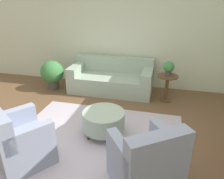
{
  "coord_description": "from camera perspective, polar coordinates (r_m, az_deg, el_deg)",
  "views": [
    {
      "loc": [
        1.02,
        -2.96,
        2.31
      ],
      "look_at": [
        0.15,
        0.55,
        0.75
      ],
      "focal_mm": 35.0,
      "sensor_mm": 36.0,
      "label": 1
    }
  ],
  "objects": [
    {
      "name": "side_table",
      "position": [
        5.22,
        14.16,
        1.39
      ],
      "size": [
        0.48,
        0.48,
        0.63
      ],
      "color": "brown",
      "rests_on": "ground_plane"
    },
    {
      "name": "potted_plant_on_side_table",
      "position": [
        5.09,
        14.6,
        5.55
      ],
      "size": [
        0.25,
        0.25,
        0.34
      ],
      "color": "#4C4742",
      "rests_on": "side_table"
    },
    {
      "name": "ground_plane",
      "position": [
        3.89,
        -4.2,
        -13.15
      ],
      "size": [
        16.0,
        16.0,
        0.0
      ],
      "primitive_type": "plane",
      "color": "brown"
    },
    {
      "name": "potted_plant_floor",
      "position": [
        5.98,
        -15.34,
        4.19
      ],
      "size": [
        0.6,
        0.6,
        0.76
      ],
      "color": "#4C4742",
      "rests_on": "ground_plane"
    },
    {
      "name": "couch",
      "position": [
        5.68,
        -0.15,
        2.64
      ],
      "size": [
        2.09,
        0.95,
        0.84
      ],
      "color": "#9EB29E",
      "rests_on": "ground_plane"
    },
    {
      "name": "rug",
      "position": [
        3.89,
        -4.21,
        -13.09
      ],
      "size": [
        2.93,
        2.4,
        0.01
      ],
      "color": "#BCB2C1",
      "rests_on": "ground_plane"
    },
    {
      "name": "wall_back",
      "position": [
        5.87,
        3.86,
        14.34
      ],
      "size": [
        9.37,
        0.12,
        2.8
      ],
      "color": "beige",
      "rests_on": "ground_plane"
    },
    {
      "name": "armchair_left",
      "position": [
        3.53,
        -23.28,
        -12.28
      ],
      "size": [
        1.07,
        1.05,
        0.92
      ],
      "color": "#8E99B2",
      "rests_on": "rug"
    },
    {
      "name": "ottoman_table",
      "position": [
        3.89,
        -2.18,
        -8.02
      ],
      "size": [
        0.74,
        0.74,
        0.44
      ],
      "color": "#9EB29E",
      "rests_on": "rug"
    },
    {
      "name": "armchair_right",
      "position": [
        2.94,
        9.1,
        -18.38
      ],
      "size": [
        1.07,
        1.05,
        0.92
      ],
      "color": "#8E99B2",
      "rests_on": "rug"
    }
  ]
}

